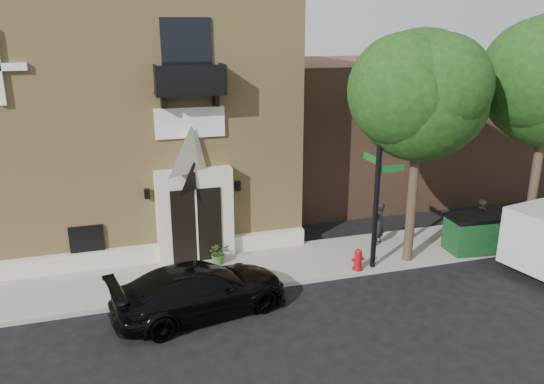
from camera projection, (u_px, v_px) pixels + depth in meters
The scene contains 12 objects.
ground at pixel (243, 293), 16.48m from camera, with size 120.00×120.00×0.00m, color black.
sidewalk at pixel (261, 267), 18.10m from camera, with size 42.00×3.00×0.15m, color gray.
church at pixel (123, 111), 21.53m from camera, with size 12.20×11.01×9.30m.
neighbour_building at pixel (428, 123), 27.05m from camera, with size 18.00×8.00×6.40m, color brown.
street_tree_left at pixel (423, 95), 16.70m from camera, with size 4.97×4.38×7.77m.
black_sedan at pixel (201, 290), 15.12m from camera, with size 2.07×5.08×1.48m, color black.
street_sign at pixel (378, 172), 16.98m from camera, with size 1.04×1.04×6.56m.
fire_hydrant at pixel (358, 260), 17.60m from camera, with size 0.43×0.34×0.75m.
dumpster at pixel (475, 233), 19.08m from camera, with size 2.12×1.29×1.34m.
planter at pixel (219, 252), 18.08m from camera, with size 0.72×0.62×0.80m, color #3D5E25.
pedestrian_near at pixel (378, 223), 19.58m from camera, with size 0.59×0.39×1.63m, color black.
pedestrian_far at pixel (481, 221), 19.76m from camera, with size 0.82×0.64×1.69m, color black.
Camera 1 is at (-3.42, -14.41, 7.92)m, focal length 35.00 mm.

